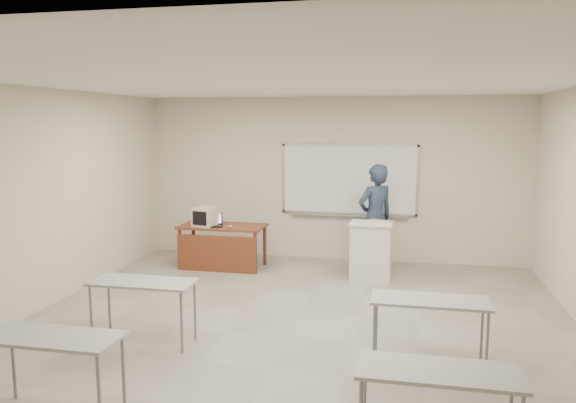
% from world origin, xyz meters
% --- Properties ---
extents(floor, '(7.00, 8.00, 0.01)m').
position_xyz_m(floor, '(0.00, 0.00, -0.01)').
color(floor, gray).
rests_on(floor, ground).
extents(whiteboard, '(2.48, 0.10, 1.31)m').
position_xyz_m(whiteboard, '(0.30, 3.97, 1.48)').
color(whiteboard, white).
rests_on(whiteboard, floor).
extents(student_desks, '(4.40, 2.20, 0.73)m').
position_xyz_m(student_desks, '(-0.00, -1.35, 0.67)').
color(student_desks, '#A9A9A3').
rests_on(student_desks, floor).
extents(instructor_desk, '(1.48, 0.74, 0.75)m').
position_xyz_m(instructor_desk, '(-1.80, 2.85, 0.55)').
color(instructor_desk, maroon).
rests_on(instructor_desk, floor).
extents(podium, '(0.68, 0.49, 0.94)m').
position_xyz_m(podium, '(0.80, 2.68, 0.48)').
color(podium, silver).
rests_on(podium, floor).
extents(crt_monitor, '(0.36, 0.41, 0.35)m').
position_xyz_m(crt_monitor, '(-2.05, 2.84, 0.91)').
color(crt_monitor, '#B5B19A').
rests_on(crt_monitor, instructor_desk).
extents(laptop, '(0.30, 0.28, 0.22)m').
position_xyz_m(laptop, '(-1.90, 2.84, 0.80)').
color(laptop, black).
rests_on(laptop, instructor_desk).
extents(mouse, '(0.12, 0.10, 0.04)m').
position_xyz_m(mouse, '(-1.60, 2.76, 0.77)').
color(mouse, gray).
rests_on(mouse, instructor_desk).
extents(keyboard, '(0.42, 0.26, 0.02)m').
position_xyz_m(keyboard, '(0.95, 2.76, 0.96)').
color(keyboard, '#B5B19A').
rests_on(keyboard, podium).
extents(presenter, '(0.80, 0.76, 1.84)m').
position_xyz_m(presenter, '(0.83, 3.26, 0.92)').
color(presenter, black).
rests_on(presenter, floor).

